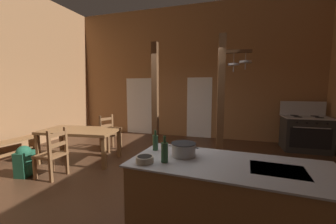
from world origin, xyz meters
The scene contains 17 objects.
ground_plane centered at (0.00, 0.00, -0.05)m, with size 8.96×7.98×0.10m, color #422819.
wall_back centered at (0.00, 3.66, 2.21)m, with size 8.96×0.14×4.43m, color #93663F.
glazed_door_back_left centered at (-1.84, 3.59, 1.02)m, with size 1.00×0.01×2.05m, color white.
glazed_panel_back_right centered at (0.41, 3.59, 1.02)m, with size 0.84×0.01×2.05m, color white.
kitchen_island centered at (1.44, -1.14, 0.44)m, with size 2.22×1.11×0.88m.
stove_range centered at (3.40, 2.93, 0.48)m, with size 1.15×0.84×1.32m.
support_post_with_pot_rack centered at (1.27, 1.00, 1.50)m, with size 0.67×0.30×2.78m.
support_post_center centered at (-0.34, 1.31, 1.39)m, with size 0.14×0.14×2.78m.
dining_table centered at (-1.89, 0.47, 0.65)m, with size 1.80×1.10×0.74m.
ladderback_chair_near_window centered at (-1.75, 1.45, 0.45)m, with size 0.58×0.58×0.95m.
ladderback_chair_by_post centered at (-1.75, -0.44, 0.45)m, with size 0.44×0.44×0.95m.
bench_along_left_wall centered at (-3.61, -0.02, 0.31)m, with size 0.45×1.50×0.44m.
backpack centered at (-2.34, -0.55, 0.31)m, with size 0.34×0.36×0.60m.
stockpot_on_counter centered at (0.91, -1.05, 0.96)m, with size 0.37×0.30×0.16m.
mixing_bowl_on_counter centered at (0.55, -1.39, 0.92)m, with size 0.20×0.20×0.07m.
bottle_tall_on_counter centered at (0.51, -0.93, 0.99)m, with size 0.07×0.07×0.26m.
bottle_short_on_counter centered at (0.76, -1.31, 1.00)m, with size 0.08×0.08×0.29m.
Camera 1 is at (1.43, -3.39, 1.70)m, focal length 21.94 mm.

